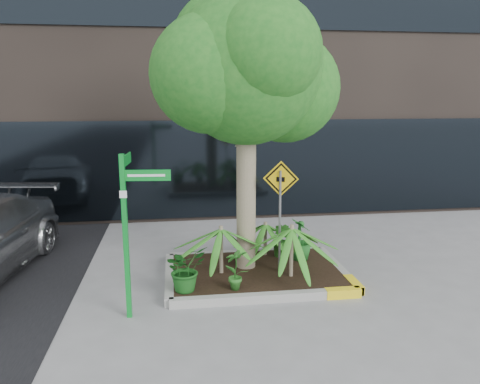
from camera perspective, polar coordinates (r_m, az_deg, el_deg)
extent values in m
plane|color=gray|center=(8.62, 0.94, -11.11)|extent=(80.00, 80.00, 0.00)
cube|color=#9E9E99|center=(9.91, 0.82, -7.53)|extent=(3.20, 0.15, 0.15)
cube|color=#9E9E99|center=(7.90, 3.34, -12.74)|extent=(3.20, 0.15, 0.15)
cube|color=#9E9E99|center=(8.77, -8.59, -10.28)|extent=(0.15, 2.20, 0.15)
cube|color=#9E9E99|center=(9.29, 11.82, -9.13)|extent=(0.15, 2.20, 0.15)
cube|color=yellow|center=(8.24, 12.44, -11.95)|extent=(0.60, 0.17, 0.15)
cube|color=black|center=(8.88, 1.93, -9.57)|extent=(3.05, 2.05, 0.06)
cylinder|color=gray|center=(8.60, 0.75, 0.56)|extent=(0.36, 0.36, 3.36)
cylinder|color=gray|center=(8.46, 1.53, 8.79)|extent=(0.64, 0.18, 1.09)
sphere|color=#1B611C|center=(8.45, 0.79, 14.86)|extent=(2.69, 2.69, 2.69)
sphere|color=#1B611C|center=(8.92, 5.55, 12.49)|extent=(2.01, 2.01, 2.01)
sphere|color=#1B611C|center=(8.14, -3.78, 14.16)|extent=(2.01, 2.01, 2.01)
sphere|color=#1B611C|center=(7.84, 3.27, 16.72)|extent=(1.79, 1.79, 1.79)
sphere|color=#1B611C|center=(8.99, -1.99, 17.53)|extent=(1.90, 1.90, 1.90)
cylinder|color=gray|center=(8.44, 6.29, -7.11)|extent=(0.07, 0.07, 0.96)
cylinder|color=gray|center=(8.56, -2.31, -7.00)|extent=(0.07, 0.07, 0.89)
cylinder|color=gray|center=(9.54, 3.09, -5.66)|extent=(0.07, 0.07, 0.69)
imported|color=#164F17|center=(7.89, -6.69, -9.26)|extent=(0.95, 0.95, 0.76)
imported|color=#1E6521|center=(9.34, 7.37, -5.71)|extent=(0.54, 0.54, 0.82)
imported|color=#276B21|center=(7.88, -0.52, -9.30)|extent=(0.49, 0.49, 0.73)
imported|color=#24601B|center=(9.43, 5.11, -5.81)|extent=(0.56, 0.56, 0.72)
cube|color=#0D942B|center=(7.17, -13.76, -5.50)|extent=(0.08, 0.08, 2.52)
cube|color=#0D942B|center=(6.90, -11.35, 2.01)|extent=(0.70, 0.08, 0.16)
cube|color=#0D942B|center=(7.26, -13.70, 3.82)|extent=(0.08, 0.70, 0.16)
cube|color=white|center=(6.89, -11.35, 1.99)|extent=(0.54, 0.05, 0.04)
cube|color=white|center=(7.26, -13.81, 3.82)|extent=(0.05, 0.54, 0.04)
cube|color=white|center=(6.97, -14.06, -0.29)|extent=(0.11, 0.01, 0.11)
cylinder|color=slate|center=(8.50, 4.88, -3.65)|extent=(0.09, 0.17, 1.89)
cube|color=#E7B90B|center=(8.30, 5.00, 1.63)|extent=(0.61, 0.20, 0.63)
cube|color=black|center=(8.29, 5.02, 1.62)|extent=(0.54, 0.17, 0.56)
cube|color=#E7B90B|center=(8.29, 5.03, 1.62)|extent=(0.46, 0.14, 0.48)
cube|color=black|center=(8.28, 4.96, 1.54)|extent=(0.14, 0.05, 0.08)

